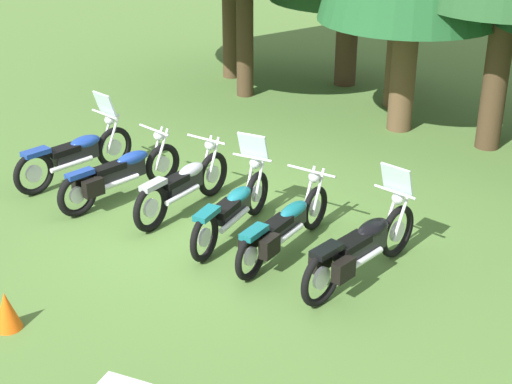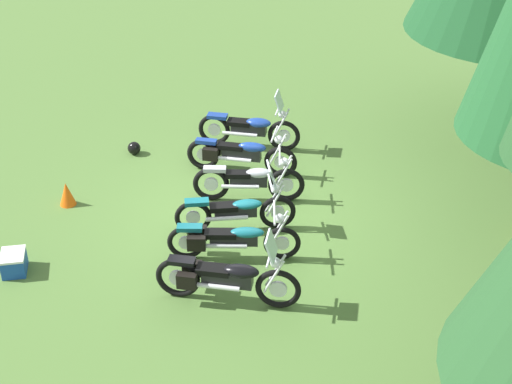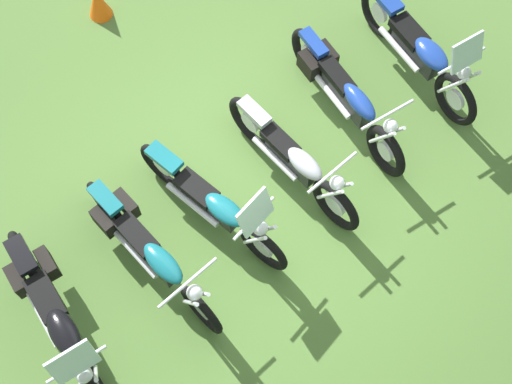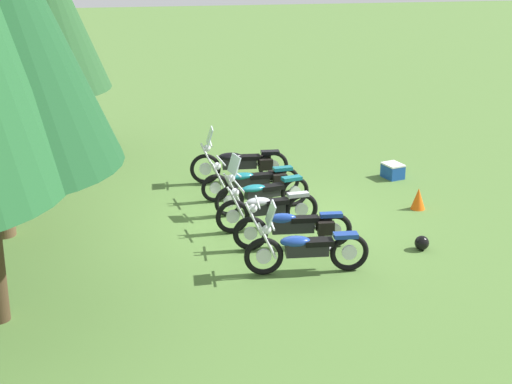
{
  "view_description": "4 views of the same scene",
  "coord_description": "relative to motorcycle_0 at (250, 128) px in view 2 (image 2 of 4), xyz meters",
  "views": [
    {
      "loc": [
        7.37,
        -7.04,
        5.23
      ],
      "look_at": [
        0.61,
        0.52,
        0.52
      ],
      "focal_mm": 53.88,
      "sensor_mm": 36.0,
      "label": 1
    },
    {
      "loc": [
        12.13,
        2.23,
        7.99
      ],
      "look_at": [
        0.65,
        0.41,
        0.9
      ],
      "focal_mm": 53.41,
      "sensor_mm": 36.0,
      "label": 2
    },
    {
      "loc": [
        2.0,
        2.98,
        7.72
      ],
      "look_at": [
        0.14,
        0.25,
        0.58
      ],
      "focal_mm": 49.33,
      "sensor_mm": 36.0,
      "label": 3
    },
    {
      "loc": [
        -16.08,
        2.63,
        6.33
      ],
      "look_at": [
        -0.23,
        0.29,
        0.74
      ],
      "focal_mm": 57.69,
      "sensor_mm": 36.0,
      "label": 4
    }
  ],
  "objects": [
    {
      "name": "motorcycle_2",
      "position": [
        2.2,
        0.35,
        -0.03
      ],
      "size": [
        0.72,
        2.19,
        1.01
      ],
      "rotation": [
        0.0,
        0.0,
        1.7
      ],
      "color": "black",
      "rests_on": "ground_plane"
    },
    {
      "name": "motorcycle_1",
      "position": [
        1.15,
        -0.04,
        -0.03
      ],
      "size": [
        0.71,
        2.35,
        1.0
      ],
      "rotation": [
        0.0,
        0.0,
        1.53
      ],
      "color": "black",
      "rests_on": "ground_plane"
    },
    {
      "name": "motorcycle_5",
      "position": [
        5.34,
        0.49,
        0.01
      ],
      "size": [
        0.63,
        2.39,
        1.38
      ],
      "rotation": [
        0.0,
        0.0,
        1.55
      ],
      "color": "black",
      "rests_on": "ground_plane"
    },
    {
      "name": "traffic_cone",
      "position": [
        2.91,
        -3.14,
        -0.24
      ],
      "size": [
        0.32,
        0.32,
        0.48
      ],
      "primitive_type": "cone",
      "color": "#EA590F",
      "rests_on": "ground_plane"
    },
    {
      "name": "motorcycle_3",
      "position": [
        3.27,
        0.3,
        -0.03
      ],
      "size": [
        0.82,
        2.19,
        1.35
      ],
      "rotation": [
        0.0,
        0.0,
        1.84
      ],
      "color": "black",
      "rests_on": "ground_plane"
    },
    {
      "name": "dropped_helmet",
      "position": [
        0.7,
        -2.46,
        -0.34
      ],
      "size": [
        0.28,
        0.28,
        0.28
      ],
      "primitive_type": "sphere",
      "color": "black",
      "rests_on": "ground_plane"
    },
    {
      "name": "motorcycle_0",
      "position": [
        0.0,
        0.0,
        0.0
      ],
      "size": [
        0.68,
        2.3,
        1.37
      ],
      "rotation": [
        0.0,
        0.0,
        1.54
      ],
      "color": "black",
      "rests_on": "ground_plane"
    },
    {
      "name": "ground_plane",
      "position": [
        2.68,
        0.25,
        -0.48
      ],
      "size": [
        80.0,
        80.0,
        0.0
      ],
      "primitive_type": "plane",
      "color": "#4C7033"
    },
    {
      "name": "motorcycle_4",
      "position": [
        4.16,
        0.34,
        -0.05
      ],
      "size": [
        0.83,
        2.32,
        0.98
      ],
      "rotation": [
        0.0,
        0.0,
        1.72
      ],
      "color": "black",
      "rests_on": "ground_plane"
    },
    {
      "name": "picnic_cooler",
      "position": [
        5.11,
        -3.26,
        -0.3
      ],
      "size": [
        0.61,
        0.54,
        0.36
      ],
      "color": "#19479E",
      "rests_on": "ground_plane"
    }
  ]
}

